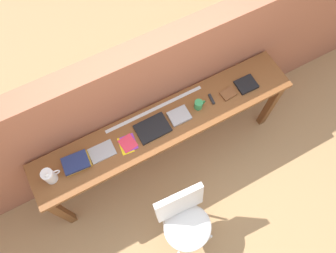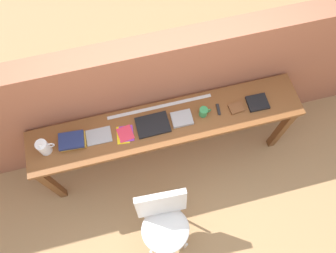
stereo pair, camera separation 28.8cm
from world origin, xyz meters
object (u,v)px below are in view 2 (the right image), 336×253
Objects in this scene: book_repair_rightmost at (257,103)px; book_open_centre at (153,125)px; pitcher_white at (44,147)px; leather_journal_brown at (236,108)px; chair_white_moulded at (164,221)px; book_stack_leftmost at (72,141)px; magazine_cycling at (99,136)px; mug at (204,112)px; multitool_folded at (218,109)px; pamphlet_pile_colourful at (125,134)px.

book_open_centre is at bearing -179.94° from book_repair_rightmost.
pitcher_white is 1.41× the size of leather_journal_brown.
book_repair_rightmost is at bearing -0.36° from pitcher_white.
leather_journal_brown reaches higher than chair_white_moulded.
book_stack_leftmost is 1.07× the size of magazine_cycling.
book_stack_leftmost is at bearing -179.91° from book_repair_rightmost.
book_open_centre is 2.66× the size of mug.
magazine_cycling is 1.10m from multitool_folded.
book_stack_leftmost is 2.13× the size of mug.
mug reaches higher than leather_journal_brown.
chair_white_moulded is 0.95m from magazine_cycling.
pitcher_white is at bearing 174.79° from leather_journal_brown.
pitcher_white reaches higher than multitool_folded.
leather_journal_brown is 0.70× the size of book_repair_rightmost.
pamphlet_pile_colourful is 0.61× the size of book_open_centre.
mug reaches higher than book_repair_rightmost.
mug is 0.31m from leather_journal_brown.
magazine_cycling is 0.75× the size of book_open_centre.
pamphlet_pile_colourful is 1.37× the size of leather_journal_brown.
book_repair_rightmost is (1.24, 0.01, 0.01)m from pamphlet_pile_colourful.
pitcher_white reaches higher than book_open_centre.
chair_white_moulded reaches higher than pamphlet_pile_colourful.
book_stack_leftmost is 1.49m from leather_journal_brown.
magazine_cycling is at bearing 2.46° from pitcher_white.
book_repair_rightmost is (0.98, -0.02, 0.00)m from book_open_centre.
pitcher_white is 1.92m from book_repair_rightmost.
pitcher_white is at bearing -176.56° from magazine_cycling.
book_repair_rightmost reaches higher than multitool_folded.
pamphlet_pile_colourful is 1.24m from book_repair_rightmost.
book_stack_leftmost is at bearing 173.95° from leather_journal_brown.
pitcher_white is 1.03× the size of pamphlet_pile_colourful.
leather_journal_brown is 0.20m from book_repair_rightmost.
book_open_centre is at bearing -1.03° from book_stack_leftmost.
magazine_cycling is at bearing 179.59° from multitool_folded.
magazine_cycling is 1.68× the size of leather_journal_brown.
leather_journal_brown reaches higher than multitool_folded.
mug is (0.95, -0.02, 0.04)m from magazine_cycling.
pitcher_white reaches higher than book_repair_rightmost.
book_repair_rightmost reaches higher than chair_white_moulded.
book_repair_rightmost is (0.20, 0.00, 0.00)m from leather_journal_brown.
pitcher_white is 1.67× the size of multitool_folded.
chair_white_moulded is at bearing -143.77° from leather_journal_brown.
leather_journal_brown is (1.26, -0.04, 0.01)m from magazine_cycling.
book_stack_leftmost reaches higher than book_open_centre.
mug is 0.59× the size of book_repair_rightmost.
pamphlet_pile_colourful is at bearing -175.24° from book_open_centre.
mug is 1.00× the size of multitool_folded.
pamphlet_pile_colourful is 0.26m from book_open_centre.
magazine_cycling is 0.48m from book_open_centre.
magazine_cycling is 0.23m from pamphlet_pile_colourful.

